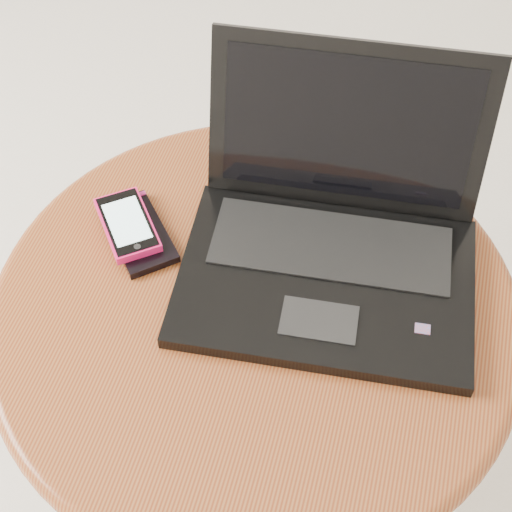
# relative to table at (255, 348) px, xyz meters

# --- Properties ---
(table) EXTENTS (0.60, 0.60, 0.48)m
(table) POSITION_rel_table_xyz_m (0.00, 0.00, 0.00)
(table) COLOR brown
(table) RESTS_ON ground
(laptop) EXTENTS (0.35, 0.32, 0.21)m
(laptop) POSITION_rel_table_xyz_m (0.07, 0.08, 0.14)
(laptop) COLOR black
(laptop) RESTS_ON table
(phone_black) EXTENTS (0.12, 0.13, 0.01)m
(phone_black) POSITION_rel_table_xyz_m (-0.16, 0.05, 0.11)
(phone_black) COLOR black
(phone_black) RESTS_ON table
(phone_pink) EXTENTS (0.11, 0.11, 0.01)m
(phone_pink) POSITION_rel_table_xyz_m (-0.17, 0.05, 0.12)
(phone_pink) COLOR #ED1861
(phone_pink) RESTS_ON phone_black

